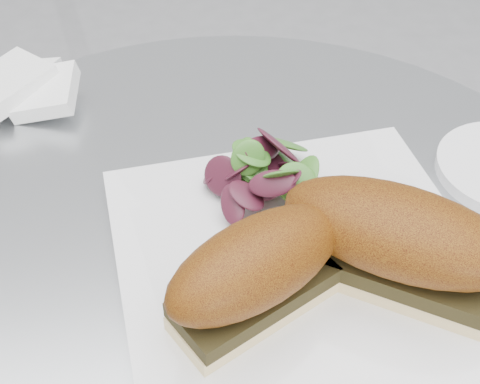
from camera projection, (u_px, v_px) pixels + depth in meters
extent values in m
cylinder|color=#B5B9BD|center=(234.00, 247.00, 0.58)|extent=(0.70, 0.70, 0.02)
cube|color=white|center=(300.00, 264.00, 0.54)|extent=(0.32, 0.32, 0.02)
cube|color=#FADD9C|center=(255.00, 304.00, 0.49)|extent=(0.13, 0.11, 0.01)
cube|color=black|center=(255.00, 292.00, 0.48)|extent=(0.13, 0.11, 0.01)
ellipsoid|color=#653A09|center=(256.00, 263.00, 0.46)|extent=(0.16, 0.13, 0.06)
cube|color=#FADD9C|center=(389.00, 272.00, 0.51)|extent=(0.16, 0.13, 0.01)
cube|color=black|center=(392.00, 260.00, 0.51)|extent=(0.16, 0.14, 0.01)
ellipsoid|color=#653A09|center=(398.00, 231.00, 0.48)|extent=(0.19, 0.16, 0.06)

